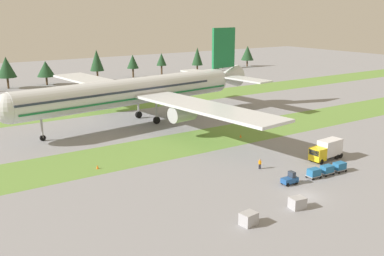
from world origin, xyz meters
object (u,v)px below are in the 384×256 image
object	(u,v)px
ground_crew_marshaller	(260,163)
cargo_dolly_second	(327,169)
airliner	(139,91)
baggage_tug	(290,179)
uld_container_0	(249,219)
uld_container_1	(297,203)
taxiway_marker_1	(241,136)
taxiway_marker_0	(97,167)
catering_truck	(326,149)
cargo_dolly_third	(340,166)
cargo_dolly_lead	(314,173)

from	to	relation	value
ground_crew_marshaller	cargo_dolly_second	bearing A→B (deg)	-154.45
airliner	baggage_tug	size ratio (longest dim) A/B	30.31
uld_container_0	uld_container_1	world-z (taller)	uld_container_0
ground_crew_marshaller	uld_container_1	size ratio (longest dim) A/B	0.87
cargo_dolly_second	ground_crew_marshaller	xyz separation A→B (m)	(-7.14, 8.05, 0.03)
cargo_dolly_second	taxiway_marker_1	world-z (taller)	cargo_dolly_second
airliner	uld_container_0	bearing A→B (deg)	159.59
cargo_dolly_second	taxiway_marker_1	size ratio (longest dim) A/B	3.63
baggage_tug	taxiway_marker_0	xyz separation A→B (m)	(-21.80, 22.77, -0.49)
cargo_dolly_second	uld_container_1	bearing A→B (deg)	118.08
ground_crew_marshaller	taxiway_marker_0	bearing A→B (deg)	40.15
baggage_tug	taxiway_marker_1	world-z (taller)	baggage_tug
baggage_tug	catering_truck	bearing A→B (deg)	-68.40
taxiway_marker_1	taxiway_marker_0	bearing A→B (deg)	-177.49
catering_truck	uld_container_1	size ratio (longest dim) A/B	3.55
cargo_dolly_second	cargo_dolly_third	distance (m)	2.90
airliner	taxiway_marker_0	world-z (taller)	airliner
cargo_dolly_lead	uld_container_1	size ratio (longest dim) A/B	1.14
cargo_dolly_second	taxiway_marker_0	size ratio (longest dim) A/B	3.46
cargo_dolly_second	ground_crew_marshaller	size ratio (longest dim) A/B	1.31
airliner	catering_truck	size ratio (longest dim) A/B	11.40
airliner	uld_container_0	size ratio (longest dim) A/B	40.40
cargo_dolly_lead	cargo_dolly_third	distance (m)	5.80
cargo_dolly_third	ground_crew_marshaller	world-z (taller)	ground_crew_marshaller
cargo_dolly_third	catering_truck	bearing A→B (deg)	-25.78
cargo_dolly_third	taxiway_marker_0	bearing A→B (deg)	57.46
cargo_dolly_third	uld_container_1	distance (m)	17.34
catering_truck	uld_container_0	world-z (taller)	catering_truck
baggage_tug	uld_container_0	distance (m)	15.46
catering_truck	taxiway_marker_0	bearing A→B (deg)	59.07
catering_truck	taxiway_marker_1	bearing A→B (deg)	5.53
cargo_dolly_second	baggage_tug	bearing A→B (deg)	90.00
cargo_dolly_third	taxiway_marker_0	size ratio (longest dim) A/B	3.46
catering_truck	cargo_dolly_third	bearing A→B (deg)	147.39
cargo_dolly_lead	taxiway_marker_0	world-z (taller)	cargo_dolly_lead
uld_container_0	taxiway_marker_1	world-z (taller)	uld_container_0
baggage_tug	catering_truck	world-z (taller)	catering_truck
airliner	taxiway_marker_0	distance (m)	33.06
taxiway_marker_1	cargo_dolly_second	bearing A→B (deg)	-95.87
cargo_dolly_lead	taxiway_marker_1	distance (m)	25.05
baggage_tug	cargo_dolly_second	distance (m)	7.93
uld_container_1	baggage_tug	bearing A→B (deg)	50.74
ground_crew_marshaller	uld_container_0	xyz separation A→B (m)	(-14.74, -14.25, -0.15)
cargo_dolly_second	cargo_dolly_third	world-z (taller)	same
cargo_dolly_third	uld_container_1	size ratio (longest dim) A/B	1.14
ground_crew_marshaller	baggage_tug	bearing A→B (deg)	158.20
airliner	uld_container_1	xyz separation A→B (m)	(-4.36, -54.12, -6.85)
airliner	uld_container_0	distance (m)	56.03
uld_container_0	taxiway_marker_1	bearing A→B (deg)	51.61
taxiway_marker_1	cargo_dolly_lead	bearing A→B (deg)	-102.51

